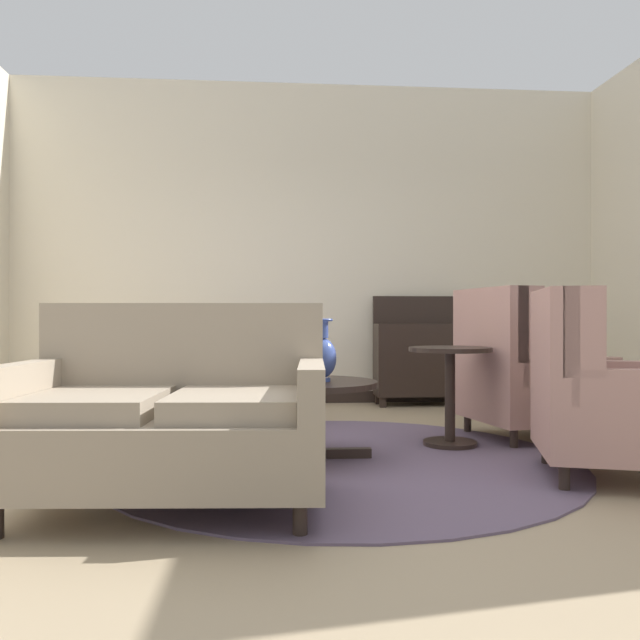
% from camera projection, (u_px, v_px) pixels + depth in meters
% --- Properties ---
extents(ground, '(8.55, 8.55, 0.00)m').
position_uv_depth(ground, '(345.00, 473.00, 3.54)').
color(ground, '#9E896B').
extents(wall_back, '(6.27, 0.08, 3.31)m').
position_uv_depth(wall_back, '(311.00, 244.00, 6.53)').
color(wall_back, beige).
rests_on(wall_back, ground).
extents(baseboard_back, '(6.11, 0.03, 0.12)m').
position_uv_depth(baseboard_back, '(311.00, 397.00, 6.48)').
color(baseboard_back, black).
rests_on(baseboard_back, ground).
extents(area_rug, '(2.89, 2.89, 0.01)m').
position_uv_depth(area_rug, '(339.00, 460.00, 3.84)').
color(area_rug, '#5B4C60').
rests_on(area_rug, ground).
extents(coffee_table, '(0.79, 0.79, 0.49)m').
position_uv_depth(coffee_table, '(313.00, 397.00, 3.86)').
color(coffee_table, black).
rests_on(coffee_table, ground).
extents(porcelain_vase, '(0.17, 0.17, 0.38)m').
position_uv_depth(porcelain_vase, '(323.00, 355.00, 3.83)').
color(porcelain_vase, '#384C93').
rests_on(porcelain_vase, coffee_table).
extents(settee, '(1.46, 0.94, 0.95)m').
position_uv_depth(settee, '(171.00, 420.00, 2.89)').
color(settee, gray).
rests_on(settee, ground).
extents(armchair_beside_settee, '(1.03, 1.12, 0.98)m').
position_uv_depth(armchair_beside_settee, '(249.00, 375.00, 5.14)').
color(armchair_beside_settee, slate).
rests_on(armchair_beside_settee, ground).
extents(armchair_near_sideboard, '(1.02, 0.94, 1.09)m').
position_uv_depth(armchair_near_sideboard, '(521.00, 377.00, 4.56)').
color(armchair_near_sideboard, tan).
rests_on(armchair_near_sideboard, ground).
extents(armchair_far_left, '(1.08, 0.97, 1.03)m').
position_uv_depth(armchair_far_left, '(610.00, 400.00, 3.39)').
color(armchair_far_left, tan).
rests_on(armchair_far_left, ground).
extents(side_table, '(0.56, 0.56, 0.68)m').
position_uv_depth(side_table, '(450.00, 386.00, 4.27)').
color(side_table, black).
rests_on(side_table, ground).
extents(sideboard, '(0.99, 0.35, 1.10)m').
position_uv_depth(sideboard, '(424.00, 357.00, 6.33)').
color(sideboard, black).
rests_on(sideboard, ground).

